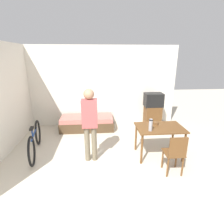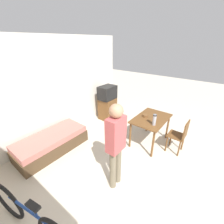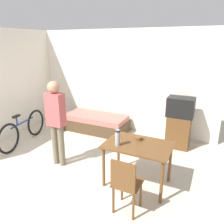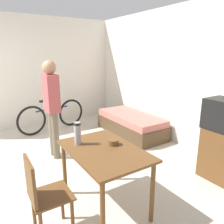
{
  "view_description": "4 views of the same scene",
  "coord_description": "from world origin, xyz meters",
  "px_view_note": "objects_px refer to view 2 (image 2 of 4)",
  "views": [
    {
      "loc": [
        0.04,
        -2.26,
        2.35
      ],
      "look_at": [
        0.38,
        1.93,
        1.0
      ],
      "focal_mm": 28.0,
      "sensor_mm": 36.0,
      "label": 1
    },
    {
      "loc": [
        -1.83,
        0.16,
        2.56
      ],
      "look_at": [
        0.72,
        2.14,
        1.0
      ],
      "focal_mm": 24.0,
      "sensor_mm": 36.0,
      "label": 2
    },
    {
      "loc": [
        2.49,
        -1.7,
        2.37
      ],
      "look_at": [
        0.77,
        1.92,
        1.08
      ],
      "focal_mm": 35.0,
      "sensor_mm": 36.0,
      "label": 3
    },
    {
      "loc": [
        3.45,
        0.29,
        1.81
      ],
      "look_at": [
        0.5,
        2.18,
        0.87
      ],
      "focal_mm": 35.0,
      "sensor_mm": 36.0,
      "label": 4
    }
  ],
  "objects_px": {
    "wooden_chair": "(180,135)",
    "person_standing": "(116,142)",
    "dining_table": "(151,121)",
    "thermos_flask": "(154,119)",
    "mate_bowl": "(145,116)",
    "daybed": "(52,143)",
    "tv": "(107,103)",
    "bicycle": "(31,218)"
  },
  "relations": [
    {
      "from": "bicycle",
      "to": "person_standing",
      "type": "height_order",
      "value": "person_standing"
    },
    {
      "from": "tv",
      "to": "person_standing",
      "type": "xyz_separation_m",
      "value": [
        -2.02,
        -1.85,
        0.39
      ]
    },
    {
      "from": "dining_table",
      "to": "mate_bowl",
      "type": "relative_size",
      "value": 8.89
    },
    {
      "from": "daybed",
      "to": "person_standing",
      "type": "xyz_separation_m",
      "value": [
        0.19,
        -1.85,
        0.77
      ]
    },
    {
      "from": "thermos_flask",
      "to": "daybed",
      "type": "bearing_deg",
      "value": 127.78
    },
    {
      "from": "bicycle",
      "to": "dining_table",
      "type": "bearing_deg",
      "value": -6.58
    },
    {
      "from": "bicycle",
      "to": "mate_bowl",
      "type": "xyz_separation_m",
      "value": [
        2.98,
        -0.19,
        0.44
      ]
    },
    {
      "from": "bicycle",
      "to": "thermos_flask",
      "type": "xyz_separation_m",
      "value": [
        2.74,
        -0.54,
        0.55
      ]
    },
    {
      "from": "dining_table",
      "to": "daybed",
      "type": "bearing_deg",
      "value": 135.59
    },
    {
      "from": "mate_bowl",
      "to": "wooden_chair",
      "type": "bearing_deg",
      "value": -82.09
    },
    {
      "from": "thermos_flask",
      "to": "wooden_chair",
      "type": "bearing_deg",
      "value": -56.15
    },
    {
      "from": "tv",
      "to": "bicycle",
      "type": "distance_m",
      "value": 3.71
    },
    {
      "from": "thermos_flask",
      "to": "mate_bowl",
      "type": "bearing_deg",
      "value": 55.12
    },
    {
      "from": "daybed",
      "to": "thermos_flask",
      "type": "height_order",
      "value": "thermos_flask"
    },
    {
      "from": "person_standing",
      "to": "tv",
      "type": "bearing_deg",
      "value": 42.56
    },
    {
      "from": "dining_table",
      "to": "person_standing",
      "type": "bearing_deg",
      "value": -177.61
    },
    {
      "from": "mate_bowl",
      "to": "daybed",
      "type": "bearing_deg",
      "value": 137.47
    },
    {
      "from": "bicycle",
      "to": "person_standing",
      "type": "xyz_separation_m",
      "value": [
        1.4,
        -0.42,
        0.64
      ]
    },
    {
      "from": "dining_table",
      "to": "thermos_flask",
      "type": "height_order",
      "value": "thermos_flask"
    },
    {
      "from": "daybed",
      "to": "dining_table",
      "type": "height_order",
      "value": "dining_table"
    },
    {
      "from": "wooden_chair",
      "to": "person_standing",
      "type": "height_order",
      "value": "person_standing"
    },
    {
      "from": "bicycle",
      "to": "mate_bowl",
      "type": "distance_m",
      "value": 3.02
    },
    {
      "from": "thermos_flask",
      "to": "bicycle",
      "type": "bearing_deg",
      "value": 168.82
    },
    {
      "from": "wooden_chair",
      "to": "bicycle",
      "type": "distance_m",
      "value": 3.29
    },
    {
      "from": "tv",
      "to": "bicycle",
      "type": "bearing_deg",
      "value": -157.18
    },
    {
      "from": "wooden_chair",
      "to": "mate_bowl",
      "type": "height_order",
      "value": "wooden_chair"
    },
    {
      "from": "daybed",
      "to": "tv",
      "type": "bearing_deg",
      "value": 0.02
    },
    {
      "from": "bicycle",
      "to": "wooden_chair",
      "type": "bearing_deg",
      "value": -19.32
    },
    {
      "from": "dining_table",
      "to": "person_standing",
      "type": "xyz_separation_m",
      "value": [
        -1.63,
        -0.07,
        0.34
      ]
    },
    {
      "from": "dining_table",
      "to": "bicycle",
      "type": "distance_m",
      "value": 3.06
    },
    {
      "from": "daybed",
      "to": "tv",
      "type": "xyz_separation_m",
      "value": [
        2.21,
        0.0,
        0.38
      ]
    },
    {
      "from": "dining_table",
      "to": "wooden_chair",
      "type": "height_order",
      "value": "wooden_chair"
    },
    {
      "from": "tv",
      "to": "wooden_chair",
      "type": "height_order",
      "value": "tv"
    },
    {
      "from": "tv",
      "to": "dining_table",
      "type": "height_order",
      "value": "tv"
    },
    {
      "from": "dining_table",
      "to": "bicycle",
      "type": "xyz_separation_m",
      "value": [
        -3.03,
        0.35,
        -0.3
      ]
    },
    {
      "from": "wooden_chair",
      "to": "person_standing",
      "type": "distance_m",
      "value": 1.9
    },
    {
      "from": "person_standing",
      "to": "mate_bowl",
      "type": "xyz_separation_m",
      "value": [
        1.58,
        0.22,
        -0.21
      ]
    },
    {
      "from": "bicycle",
      "to": "person_standing",
      "type": "bearing_deg",
      "value": -16.64
    },
    {
      "from": "tv",
      "to": "thermos_flask",
      "type": "distance_m",
      "value": 2.11
    },
    {
      "from": "thermos_flask",
      "to": "mate_bowl",
      "type": "relative_size",
      "value": 2.21
    },
    {
      "from": "daybed",
      "to": "bicycle",
      "type": "xyz_separation_m",
      "value": [
        -1.2,
        -1.44,
        0.13
      ]
    },
    {
      "from": "wooden_chair",
      "to": "bicycle",
      "type": "xyz_separation_m",
      "value": [
        -3.1,
        1.09,
        -0.15
      ]
    }
  ]
}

